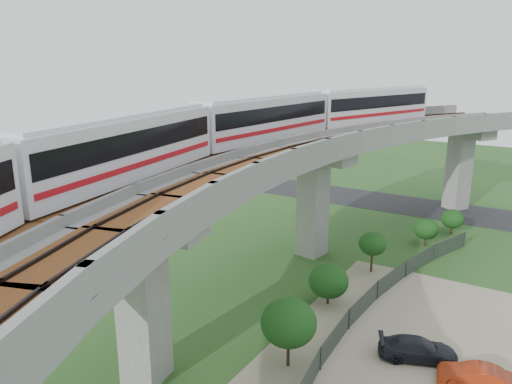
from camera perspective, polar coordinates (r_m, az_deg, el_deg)
ground at (r=37.14m, az=-2.00°, el=-11.96°), size 160.00×160.00×0.00m
dirt_lot at (r=30.91m, az=19.23°, el=-18.94°), size 18.00×26.00×0.04m
asphalt_road at (r=62.69m, az=13.27°, el=-0.92°), size 60.00×8.00×0.03m
viaduct at (r=32.08m, az=3.59°, el=0.92°), size 19.58×73.98×11.40m
metro_train at (r=31.62m, az=-3.53°, el=6.74°), size 11.64×61.32×3.64m
fence at (r=33.05m, az=12.73°, el=-14.55°), size 3.87×38.73×1.50m
tree_0 at (r=52.68m, az=21.55°, el=-2.88°), size 2.19×2.19×2.52m
tree_1 at (r=48.69m, az=18.87°, el=-4.02°), size 2.25×2.25×2.57m
tree_2 at (r=41.27m, az=13.19°, el=-5.79°), size 2.22×2.22×3.41m
tree_3 at (r=35.79m, az=8.28°, el=-10.04°), size 2.81×2.81×2.98m
tree_4 at (r=28.53m, az=3.75°, el=-14.69°), size 3.14×3.14×4.08m
car_red at (r=30.29m, az=23.79°, el=-18.74°), size 4.00×2.08×1.26m
car_dark at (r=31.50m, az=18.00°, el=-16.70°), size 4.79×3.35×1.29m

